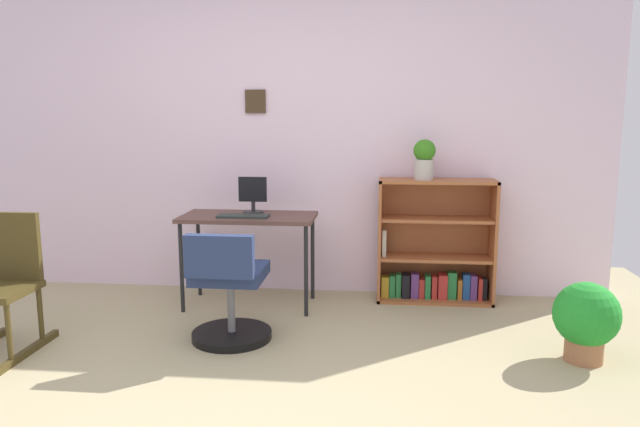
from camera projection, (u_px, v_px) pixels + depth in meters
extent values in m
plane|color=tan|center=(220.00, 414.00, 2.86)|extent=(6.24, 6.24, 0.00)
cube|color=silver|center=(286.00, 146.00, 4.77)|extent=(5.20, 0.10, 2.40)
cube|color=#412F1D|center=(255.00, 101.00, 4.67)|extent=(0.16, 0.02, 0.18)
cube|color=brown|center=(248.00, 217.00, 4.40)|extent=(1.00, 0.50, 0.03)
cylinder|color=black|center=(181.00, 268.00, 4.29)|extent=(0.03, 0.03, 0.67)
cylinder|color=black|center=(306.00, 271.00, 4.20)|extent=(0.03, 0.03, 0.67)
cylinder|color=black|center=(199.00, 255.00, 4.71)|extent=(0.03, 0.03, 0.67)
cylinder|color=black|center=(313.00, 257.00, 4.61)|extent=(0.03, 0.03, 0.67)
cylinder|color=#262628|center=(253.00, 212.00, 4.50)|extent=(0.16, 0.16, 0.01)
cylinder|color=#262628|center=(253.00, 206.00, 4.49)|extent=(0.03, 0.03, 0.08)
cube|color=black|center=(253.00, 189.00, 4.46)|extent=(0.22, 0.02, 0.19)
cube|color=#2B312D|center=(243.00, 216.00, 4.30)|extent=(0.37, 0.15, 0.02)
cylinder|color=black|center=(232.00, 335.00, 3.82)|extent=(0.52, 0.52, 0.05)
cylinder|color=slate|center=(231.00, 305.00, 3.79)|extent=(0.05, 0.05, 0.35)
cube|color=navy|center=(230.00, 273.00, 3.75)|extent=(0.44, 0.44, 0.08)
cube|color=navy|center=(219.00, 256.00, 3.48)|extent=(0.42, 0.07, 0.26)
cube|color=#413516|center=(28.00, 352.00, 3.56)|extent=(0.04, 0.64, 0.04)
cylinder|color=#413516|center=(9.00, 331.00, 3.37)|extent=(0.03, 0.03, 0.34)
cylinder|color=#413516|center=(40.00, 313.00, 3.68)|extent=(0.03, 0.03, 0.34)
cube|color=#413516|center=(10.00, 246.00, 3.65)|extent=(0.40, 0.04, 0.43)
cube|color=#A15830|center=(379.00, 240.00, 4.59)|extent=(0.02, 0.30, 0.96)
cube|color=#A15830|center=(492.00, 242.00, 4.50)|extent=(0.02, 0.30, 0.96)
cube|color=#A15830|center=(437.00, 181.00, 4.47)|extent=(0.89, 0.30, 0.02)
cube|color=#A15830|center=(433.00, 299.00, 4.62)|extent=(0.89, 0.30, 0.02)
cube|color=#A15830|center=(434.00, 237.00, 4.68)|extent=(0.89, 0.02, 0.96)
cube|color=#A15830|center=(435.00, 258.00, 4.57)|extent=(0.85, 0.28, 0.02)
cube|color=#A15830|center=(436.00, 219.00, 4.51)|extent=(0.85, 0.28, 0.02)
cube|color=#B79323|center=(385.00, 286.00, 4.63)|extent=(0.06, 0.10, 0.16)
cube|color=#237238|center=(392.00, 286.00, 4.63)|extent=(0.04, 0.11, 0.18)
cube|color=#237238|center=(398.00, 285.00, 4.62)|extent=(0.04, 0.09, 0.19)
cube|color=black|center=(406.00, 285.00, 4.62)|extent=(0.06, 0.13, 0.19)
cube|color=#593372|center=(414.00, 285.00, 4.61)|extent=(0.06, 0.11, 0.20)
cube|color=#B22D28|center=(421.00, 288.00, 4.61)|extent=(0.04, 0.09, 0.15)
cube|color=#237238|center=(427.00, 286.00, 4.60)|extent=(0.04, 0.12, 0.18)
cube|color=#B22D28|center=(434.00, 287.00, 4.59)|extent=(0.04, 0.09, 0.18)
cube|color=#B22D28|center=(442.00, 286.00, 4.59)|extent=(0.07, 0.12, 0.19)
cube|color=#237238|center=(452.00, 285.00, 4.58)|extent=(0.07, 0.09, 0.21)
cube|color=#99591E|center=(459.00, 289.00, 4.58)|extent=(0.03, 0.11, 0.16)
cube|color=#1E478C|center=(466.00, 286.00, 4.57)|extent=(0.06, 0.09, 0.20)
cube|color=#593372|center=(473.00, 287.00, 4.56)|extent=(0.05, 0.11, 0.19)
cube|color=#B22D28|center=(479.00, 288.00, 4.56)|extent=(0.03, 0.12, 0.17)
cube|color=black|center=(484.00, 289.00, 4.56)|extent=(0.03, 0.10, 0.17)
cube|color=beige|center=(384.00, 242.00, 4.58)|extent=(0.03, 0.13, 0.21)
cylinder|color=#B7B2A8|center=(424.00, 170.00, 4.44)|extent=(0.14, 0.14, 0.15)
sphere|color=#367D1B|center=(425.00, 150.00, 4.42)|extent=(0.17, 0.17, 0.17)
cylinder|color=#9E6642|center=(584.00, 350.00, 3.46)|extent=(0.22, 0.22, 0.14)
sphere|color=#208E29|center=(586.00, 314.00, 3.43)|extent=(0.38, 0.38, 0.38)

